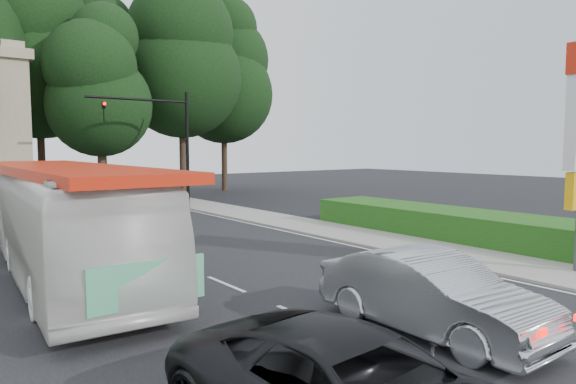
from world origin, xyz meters
TOP-DOWN VIEW (x-y plane):
  - ground at (0.00, 0.00)m, footprint 120.00×120.00m
  - road_surface at (0.00, 12.00)m, footprint 14.00×80.00m
  - sidewalk_right at (8.50, 12.00)m, footprint 3.00×80.00m
  - hedge at (11.50, 8.00)m, footprint 3.00×14.00m
  - traffic_signal_mast at (5.68, 24.00)m, footprint 6.10×0.35m
  - monument at (-2.00, 30.00)m, footprint 3.00×3.00m
  - tree_center_right at (1.00, 35.00)m, footprint 9.24×9.24m
  - tree_east_near at (6.00, 37.00)m, footprint 8.12×8.12m
  - tree_east_mid at (11.00, 33.00)m, footprint 9.52×9.52m
  - tree_far_east at (16.00, 35.00)m, footprint 8.68×8.68m
  - tree_monument_right at (3.50, 29.50)m, footprint 6.72×6.72m
  - transit_bus at (-3.39, 10.58)m, footprint 3.68×12.24m
  - sedan_silver at (1.50, 1.63)m, footprint 1.84×5.15m

SIDE VIEW (x-z plane):
  - ground at x=0.00m, z-range 0.00..0.00m
  - road_surface at x=0.00m, z-range 0.00..0.02m
  - sidewalk_right at x=8.50m, z-range 0.00..0.12m
  - hedge at x=11.50m, z-range 0.00..1.20m
  - sedan_silver at x=1.50m, z-range 0.00..1.69m
  - transit_bus at x=-3.39m, z-range 0.00..3.36m
  - traffic_signal_mast at x=5.68m, z-range 1.07..8.27m
  - monument at x=-2.00m, z-range 0.08..10.13m
  - tree_monument_right at x=3.50m, z-range 1.41..14.61m
  - tree_east_near at x=6.00m, z-range 1.71..17.66m
  - tree_far_east at x=16.00m, z-range 1.83..18.88m
  - tree_center_right at x=1.00m, z-range 1.94..20.09m
  - tree_east_mid at x=11.00m, z-range 2.00..20.70m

